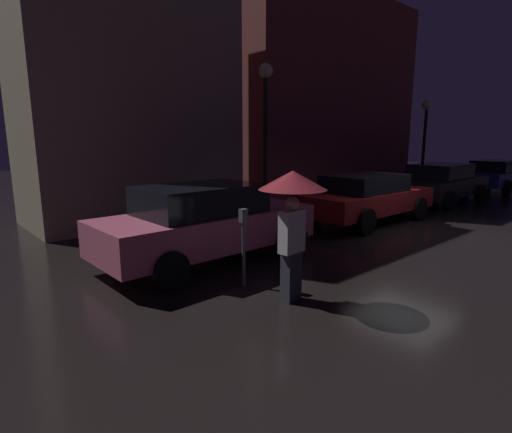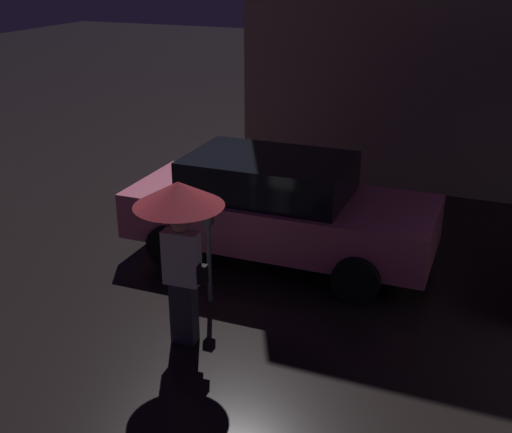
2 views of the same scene
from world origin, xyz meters
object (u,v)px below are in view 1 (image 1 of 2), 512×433
Objects in this scene: street_lamp_near at (266,112)px; parked_car_pink at (206,222)px; parking_meter at (243,239)px; parked_car_blue at (497,175)px; parked_car_red at (366,197)px; parked_car_black at (441,183)px; street_lamp_far at (426,124)px; pedestrian_with_umbrella at (293,199)px.

parked_car_pink is at bearing -146.75° from street_lamp_near.
parked_car_blue is at bearing 5.41° from parking_meter.
parked_car_red is 3.94m from street_lamp_near.
parking_meter is at bearing -164.67° from parked_car_red.
parked_car_pink reaches higher than parked_car_black.
street_lamp_far is (8.38, 2.47, 2.30)m from parked_car_red.
street_lamp_near is (-1.53, 2.67, 2.46)m from parked_car_red.
street_lamp_near is (-12.35, 2.64, 2.46)m from parked_car_blue.
parked_car_pink is 5.44m from street_lamp_near.
pedestrian_with_umbrella is 0.48× the size of street_lamp_far.
parked_car_black is at bearing 2.07° from parked_car_red.
pedestrian_with_umbrella reaches higher than parking_meter.
parked_car_black is 1.00× the size of street_lamp_near.
street_lamp_near is 1.11× the size of street_lamp_far.
pedestrian_with_umbrella is (-10.97, -2.63, 0.78)m from parked_car_black.
street_lamp_far is at bearing 34.95° from parked_car_black.
parking_meter is 0.28× the size of street_lamp_near.
pedestrian_with_umbrella is at bearing -81.52° from parking_meter.
parked_car_blue is 4.15m from street_lamp_far.
street_lamp_far is at bearing 136.42° from parked_car_blue.
parked_car_blue is 1.13× the size of street_lamp_far.
parked_car_red is 9.03m from street_lamp_far.
street_lamp_far reaches higher than parked_car_blue.
parking_meter is 15.04m from street_lamp_far.
street_lamp_near is (4.08, 2.67, 2.41)m from parked_car_pink.
street_lamp_far is (14.18, 4.97, 1.49)m from pedestrian_with_umbrella.
parking_meter is 6.57m from street_lamp_near.
parked_car_red is at bearing -0.68° from parked_car_pink.
parked_car_pink reaches higher than parking_meter.
parked_car_black reaches higher than parked_car_red.
parking_meter is at bearing -172.52° from parked_car_black.
street_lamp_near is at bearing 178.83° from street_lamp_far.
parked_car_pink is 1.07× the size of street_lamp_far.
parked_car_black is at bearing -20.77° from street_lamp_near.
street_lamp_near reaches higher than parked_car_blue.
parked_car_pink is at bearing -178.64° from parked_car_blue.
pedestrian_with_umbrella is (-16.63, -2.53, 0.81)m from parked_car_blue.
parking_meter is at bearing -164.30° from street_lamp_far.
street_lamp_near is at bearing 47.06° from pedestrian_with_umbrella.
parked_car_pink is 0.96× the size of parked_car_black.
parked_car_pink reaches higher than parked_car_red.
pedestrian_with_umbrella is at bearing -160.68° from street_lamp_far.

